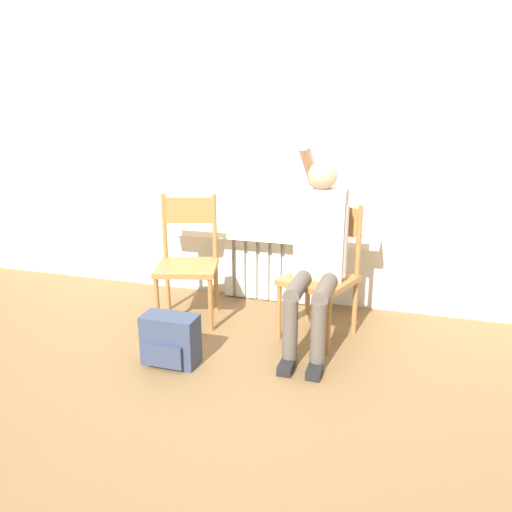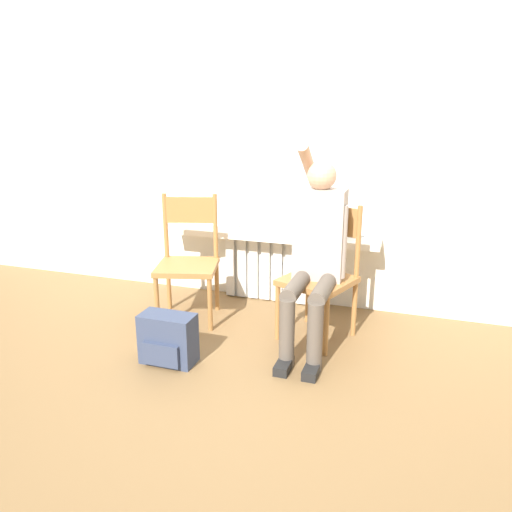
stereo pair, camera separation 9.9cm
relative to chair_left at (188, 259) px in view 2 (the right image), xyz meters
The scene contains 10 objects.
ground_plane 0.93m from the chair_left, 49.08° to the right, with size 12.00×12.00×0.00m, color brown.
wall_with_window 1.19m from the chair_left, 50.63° to the left, with size 7.00×0.06×2.70m.
radiator 0.78m from the chair_left, 46.89° to the left, with size 0.85×0.08×0.57m.
windowsill 0.71m from the chair_left, 42.69° to the left, with size 1.78×0.25×0.05m.
window_glass 1.07m from the chair_left, 49.02° to the left, with size 1.71×0.01×1.18m.
chair_left is the anchor object (origin of this frame).
chair_right 1.04m from the chair_left, ahead, with size 0.57×0.57×0.96m.
person 1.06m from the chair_left, ahead, with size 0.36×1.04×1.40m.
cat 1.09m from the chair_left, 26.31° to the left, with size 0.53×0.12×0.24m.
backpack 0.81m from the chair_left, 75.07° to the right, with size 0.36×0.21×0.33m.
Camera 2 is at (1.15, -2.72, 1.60)m, focal length 35.00 mm.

